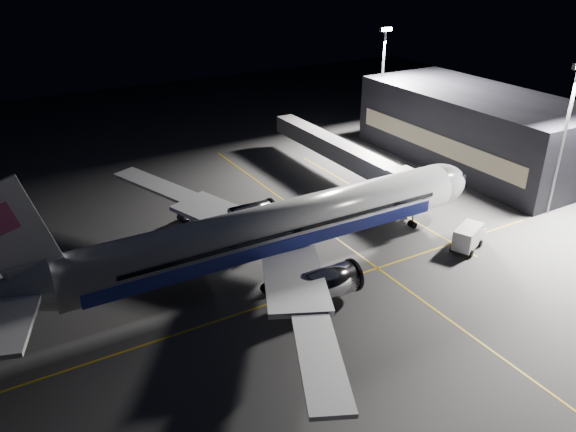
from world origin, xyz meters
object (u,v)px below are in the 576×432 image
at_px(jet_bridge, 344,153).
at_px(safety_cone_c, 179,238).
at_px(floodlight_mast_north, 383,74).
at_px(floodlight_mast_south, 566,127).
at_px(safety_cone_b, 278,246).
at_px(baggage_tug, 189,214).
at_px(safety_cone_a, 213,258).
at_px(airliner, 269,230).
at_px(service_truck, 469,236).

height_order(jet_bridge, safety_cone_c, jet_bridge).
xyz_separation_m(floodlight_mast_north, safety_cone_c, (-47.66, -20.02, -12.04)).
distance_m(jet_bridge, safety_cone_c, 30.57).
height_order(floodlight_mast_south, safety_cone_c, floodlight_mast_south).
relative_size(floodlight_mast_north, safety_cone_c, 31.34).
bearing_deg(safety_cone_b, baggage_tug, 116.91).
xyz_separation_m(safety_cone_b, safety_cone_c, (-9.97, 7.95, 0.03)).
relative_size(jet_bridge, floodlight_mast_south, 1.66).
height_order(floodlight_mast_north, safety_cone_c, floodlight_mast_north).
relative_size(floodlight_mast_south, safety_cone_a, 32.85).
height_order(floodlight_mast_north, safety_cone_a, floodlight_mast_north).
height_order(jet_bridge, safety_cone_b, jet_bridge).
xyz_separation_m(airliner, floodlight_mast_south, (41.08, -6.01, 7.21)).
xyz_separation_m(safety_cone_a, safety_cone_b, (8.22, -1.18, -0.01)).
xyz_separation_m(jet_bridge, baggage_tug, (-26.29, -1.02, -3.67)).
height_order(service_truck, baggage_tug, service_truck).
distance_m(airliner, service_truck, 25.32).
relative_size(service_truck, baggage_tug, 2.06).
xyz_separation_m(floodlight_mast_south, safety_cone_b, (-37.68, 10.03, -12.07)).
relative_size(floodlight_mast_north, safety_cone_b, 33.99).
relative_size(airliner, safety_cone_a, 97.57).
relative_size(service_truck, safety_cone_c, 9.57).
relative_size(floodlight_mast_north, safety_cone_a, 32.85).
relative_size(airliner, baggage_tug, 20.01).
height_order(baggage_tug, safety_cone_b, baggage_tug).
distance_m(floodlight_mast_north, safety_cone_c, 53.08).
distance_m(floodlight_mast_north, floodlight_mast_south, 38.00).
xyz_separation_m(airliner, baggage_tug, (-3.22, 17.03, -4.26)).
bearing_deg(airliner, safety_cone_b, 49.80).
bearing_deg(baggage_tug, floodlight_mast_south, -38.74).
distance_m(baggage_tug, safety_cone_b, 14.61).
bearing_deg(service_truck, safety_cone_a, 132.30).
distance_m(jet_bridge, service_truck, 25.87).
bearing_deg(safety_cone_c, jet_bridge, 11.61).
distance_m(floodlight_mast_south, safety_cone_b, 40.82).
bearing_deg(service_truck, floodlight_mast_south, -18.27).
relative_size(jet_bridge, safety_cone_c, 52.08).
distance_m(safety_cone_a, safety_cone_c, 7.00).
bearing_deg(safety_cone_b, safety_cone_c, 141.45).
bearing_deg(floodlight_mast_north, safety_cone_b, -143.41).
distance_m(service_truck, safety_cone_b, 23.61).
bearing_deg(safety_cone_a, baggage_tug, 82.27).
height_order(floodlight_mast_south, service_truck, floodlight_mast_south).
height_order(service_truck, safety_cone_b, service_truck).
distance_m(floodlight_mast_north, service_truck, 44.51).
distance_m(floodlight_mast_north, safety_cone_b, 48.46).
relative_size(floodlight_mast_north, service_truck, 3.27).
bearing_deg(floodlight_mast_north, baggage_tug, -161.35).
xyz_separation_m(service_truck, baggage_tug, (-27.10, 24.66, -0.71)).
bearing_deg(floodlight_mast_south, safety_cone_c, 159.33).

